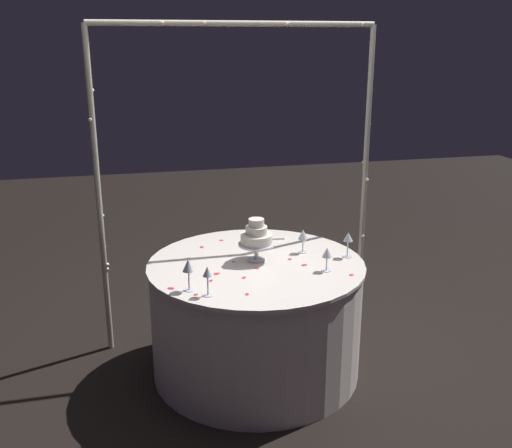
{
  "coord_description": "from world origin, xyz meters",
  "views": [
    {
      "loc": [
        -0.77,
        -3.18,
        2.0
      ],
      "look_at": [
        0.0,
        0.0,
        0.97
      ],
      "focal_mm": 40.99,
      "sensor_mm": 36.0,
      "label": 1
    }
  ],
  "objects_px": {
    "decorative_arch": "(238,144)",
    "wine_glass_4": "(327,254)",
    "tiered_cake": "(256,237)",
    "wine_glass_3": "(188,266)",
    "wine_glass_1": "(348,238)",
    "main_table": "(256,317)",
    "wine_glass_0": "(208,274)",
    "cake_knife": "(266,240)",
    "wine_glass_2": "(303,236)"
  },
  "relations": [
    {
      "from": "main_table",
      "to": "wine_glass_4",
      "type": "height_order",
      "value": "wine_glass_4"
    },
    {
      "from": "tiered_cake",
      "to": "cake_knife",
      "type": "xyz_separation_m",
      "value": [
        0.15,
        0.35,
        -0.15
      ]
    },
    {
      "from": "wine_glass_0",
      "to": "cake_knife",
      "type": "distance_m",
      "value": 0.95
    },
    {
      "from": "tiered_cake",
      "to": "wine_glass_3",
      "type": "height_order",
      "value": "tiered_cake"
    },
    {
      "from": "main_table",
      "to": "wine_glass_0",
      "type": "bearing_deg",
      "value": -131.84
    },
    {
      "from": "main_table",
      "to": "wine_glass_1",
      "type": "bearing_deg",
      "value": -3.23
    },
    {
      "from": "cake_knife",
      "to": "decorative_arch",
      "type": "bearing_deg",
      "value": 146.98
    },
    {
      "from": "wine_glass_2",
      "to": "wine_glass_4",
      "type": "height_order",
      "value": "wine_glass_2"
    },
    {
      "from": "main_table",
      "to": "wine_glass_0",
      "type": "relative_size",
      "value": 8.08
    },
    {
      "from": "tiered_cake",
      "to": "wine_glass_2",
      "type": "bearing_deg",
      "value": 12.03
    },
    {
      "from": "decorative_arch",
      "to": "wine_glass_4",
      "type": "bearing_deg",
      "value": -62.6
    },
    {
      "from": "wine_glass_2",
      "to": "tiered_cake",
      "type": "bearing_deg",
      "value": -167.97
    },
    {
      "from": "wine_glass_1",
      "to": "main_table",
      "type": "bearing_deg",
      "value": 176.77
    },
    {
      "from": "wine_glass_0",
      "to": "wine_glass_4",
      "type": "bearing_deg",
      "value": 13.88
    },
    {
      "from": "main_table",
      "to": "wine_glass_2",
      "type": "distance_m",
      "value": 0.59
    },
    {
      "from": "wine_glass_1",
      "to": "wine_glass_4",
      "type": "distance_m",
      "value": 0.28
    },
    {
      "from": "tiered_cake",
      "to": "wine_glass_0",
      "type": "distance_m",
      "value": 0.57
    },
    {
      "from": "wine_glass_1",
      "to": "wine_glass_2",
      "type": "distance_m",
      "value": 0.28
    },
    {
      "from": "decorative_arch",
      "to": "wine_glass_4",
      "type": "xyz_separation_m",
      "value": [
        0.37,
        -0.71,
        -0.54
      ]
    },
    {
      "from": "wine_glass_2",
      "to": "main_table",
      "type": "bearing_deg",
      "value": -161.75
    },
    {
      "from": "tiered_cake",
      "to": "wine_glass_4",
      "type": "distance_m",
      "value": 0.44
    },
    {
      "from": "main_table",
      "to": "tiered_cake",
      "type": "xyz_separation_m",
      "value": [
        0.01,
        0.04,
        0.51
      ]
    },
    {
      "from": "wine_glass_1",
      "to": "cake_knife",
      "type": "xyz_separation_m",
      "value": [
        -0.41,
        0.42,
        -0.12
      ]
    },
    {
      "from": "wine_glass_0",
      "to": "wine_glass_3",
      "type": "distance_m",
      "value": 0.13
    },
    {
      "from": "wine_glass_1",
      "to": "cake_knife",
      "type": "distance_m",
      "value": 0.6
    },
    {
      "from": "tiered_cake",
      "to": "cake_knife",
      "type": "distance_m",
      "value": 0.41
    },
    {
      "from": "wine_glass_4",
      "to": "cake_knife",
      "type": "xyz_separation_m",
      "value": [
        -0.21,
        0.61,
        -0.1
      ]
    },
    {
      "from": "decorative_arch",
      "to": "wine_glass_3",
      "type": "bearing_deg",
      "value": -118.83
    },
    {
      "from": "decorative_arch",
      "to": "wine_glass_3",
      "type": "distance_m",
      "value": 1.04
    },
    {
      "from": "tiered_cake",
      "to": "cake_knife",
      "type": "bearing_deg",
      "value": 66.99
    },
    {
      "from": "wine_glass_4",
      "to": "cake_knife",
      "type": "relative_size",
      "value": 0.48
    },
    {
      "from": "tiered_cake",
      "to": "wine_glass_4",
      "type": "bearing_deg",
      "value": -35.89
    },
    {
      "from": "wine_glass_1",
      "to": "wine_glass_4",
      "type": "height_order",
      "value": "wine_glass_1"
    },
    {
      "from": "tiered_cake",
      "to": "wine_glass_2",
      "type": "xyz_separation_m",
      "value": [
        0.32,
        0.07,
        -0.04
      ]
    },
    {
      "from": "main_table",
      "to": "cake_knife",
      "type": "height_order",
      "value": "cake_knife"
    },
    {
      "from": "decorative_arch",
      "to": "wine_glass_4",
      "type": "distance_m",
      "value": 0.96
    },
    {
      "from": "tiered_cake",
      "to": "wine_glass_3",
      "type": "xyz_separation_m",
      "value": [
        -0.45,
        -0.35,
        -0.02
      ]
    },
    {
      "from": "tiered_cake",
      "to": "wine_glass_3",
      "type": "relative_size",
      "value": 1.47
    },
    {
      "from": "wine_glass_3",
      "to": "cake_knife",
      "type": "relative_size",
      "value": 0.61
    },
    {
      "from": "wine_glass_2",
      "to": "wine_glass_3",
      "type": "distance_m",
      "value": 0.88
    },
    {
      "from": "wine_glass_0",
      "to": "main_table",
      "type": "bearing_deg",
      "value": 48.16
    },
    {
      "from": "wine_glass_3",
      "to": "tiered_cake",
      "type": "bearing_deg",
      "value": 37.4
    },
    {
      "from": "wine_glass_3",
      "to": "wine_glass_0",
      "type": "bearing_deg",
      "value": -45.66
    },
    {
      "from": "decorative_arch",
      "to": "tiered_cake",
      "type": "distance_m",
      "value": 0.67
    },
    {
      "from": "wine_glass_1",
      "to": "wine_glass_2",
      "type": "height_order",
      "value": "wine_glass_1"
    },
    {
      "from": "main_table",
      "to": "cake_knife",
      "type": "distance_m",
      "value": 0.56
    },
    {
      "from": "wine_glass_0",
      "to": "tiered_cake",
      "type": "bearing_deg",
      "value": 50.0
    },
    {
      "from": "tiered_cake",
      "to": "decorative_arch",
      "type": "bearing_deg",
      "value": 91.61
    },
    {
      "from": "cake_knife",
      "to": "wine_glass_3",
      "type": "bearing_deg",
      "value": -130.85
    },
    {
      "from": "wine_glass_1",
      "to": "wine_glass_3",
      "type": "distance_m",
      "value": 1.05
    }
  ]
}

